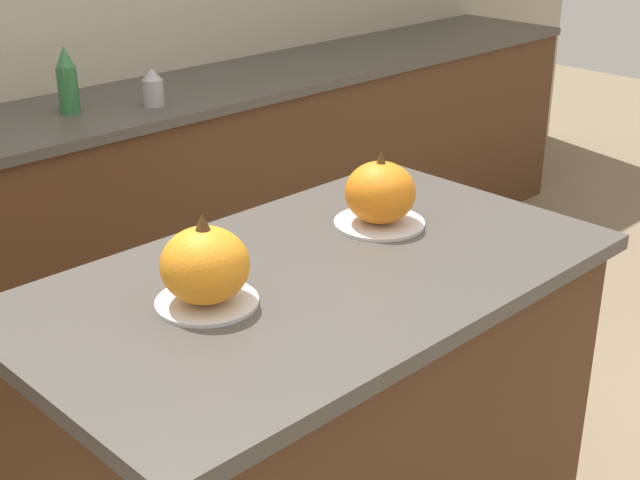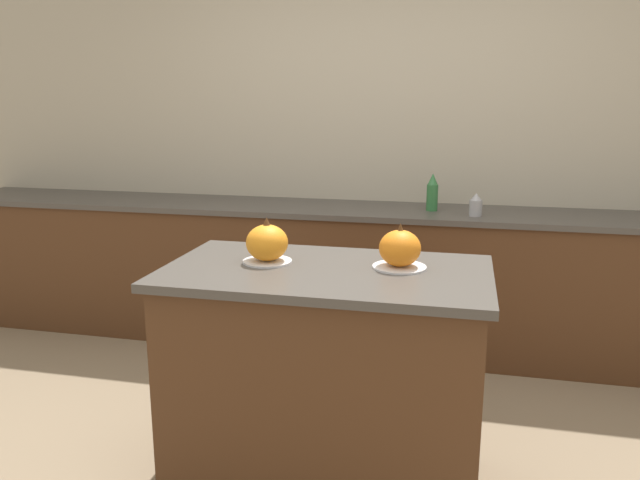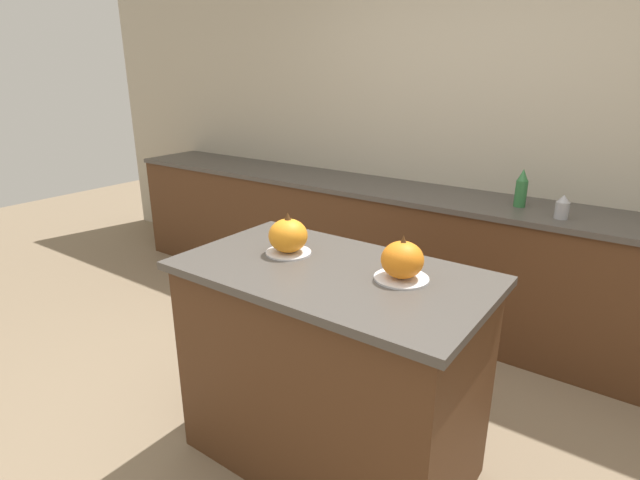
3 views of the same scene
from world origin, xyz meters
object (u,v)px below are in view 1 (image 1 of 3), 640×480
Objects in this scene: bottle_short at (153,88)px; pumpkin_cake_left at (205,267)px; bottle_tall at (67,81)px; pumpkin_cake_right at (380,195)px.

pumpkin_cake_left is at bearing -121.16° from bottle_short.
pumpkin_cake_left is 1.63m from bottle_tall.
bottle_short is (0.26, -0.13, -0.05)m from bottle_tall.
pumpkin_cake_right is 0.92× the size of bottle_tall.
pumpkin_cake_left reaches higher than bottle_short.
pumpkin_cake_right is at bearing 3.75° from pumpkin_cake_left.
pumpkin_cake_left is 1.63m from bottle_short.
bottle_tall is 0.29m from bottle_short.
bottle_short is at bearing -25.74° from bottle_tall.
pumpkin_cake_left is 0.87× the size of bottle_tall.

